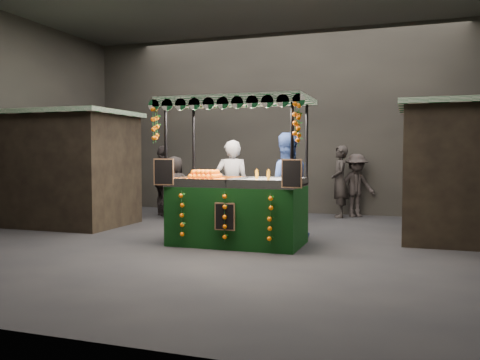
% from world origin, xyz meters
% --- Properties ---
extents(ground, '(12.00, 12.00, 0.00)m').
position_xyz_m(ground, '(0.00, 0.00, 0.00)').
color(ground, black).
rests_on(ground, ground).
extents(market_hall, '(12.10, 10.10, 5.05)m').
position_xyz_m(market_hall, '(0.00, 0.00, 3.38)').
color(market_hall, black).
rests_on(market_hall, ground).
extents(neighbour_stall_left, '(3.00, 2.20, 2.60)m').
position_xyz_m(neighbour_stall_left, '(-4.40, 1.00, 1.31)').
color(neighbour_stall_left, black).
rests_on(neighbour_stall_left, ground).
extents(juice_stall, '(2.71, 1.59, 2.62)m').
position_xyz_m(juice_stall, '(0.19, -0.16, 0.82)').
color(juice_stall, black).
rests_on(juice_stall, ground).
extents(vendor_grey, '(0.81, 0.65, 1.92)m').
position_xyz_m(vendor_grey, '(-0.33, 1.01, 0.96)').
color(vendor_grey, gray).
rests_on(vendor_grey, ground).
extents(vendor_blue, '(1.22, 1.10, 2.05)m').
position_xyz_m(vendor_blue, '(0.82, 0.87, 1.02)').
color(vendor_blue, navy).
rests_on(vendor_blue, ground).
extents(shopper_0, '(0.78, 0.66, 1.81)m').
position_xyz_m(shopper_0, '(-4.02, 2.36, 0.91)').
color(shopper_0, '#2E2625').
rests_on(shopper_0, ground).
extents(shopper_1, '(0.93, 0.74, 1.84)m').
position_xyz_m(shopper_1, '(0.54, 2.39, 0.92)').
color(shopper_1, '#2B2622').
rests_on(shopper_1, ground).
extents(shopper_2, '(1.11, 1.07, 1.86)m').
position_xyz_m(shopper_2, '(-3.06, 3.22, 0.93)').
color(shopper_2, '#292322').
rests_on(shopper_2, ground).
extents(shopper_3, '(1.21, 1.12, 1.63)m').
position_xyz_m(shopper_3, '(1.81, 4.60, 0.82)').
color(shopper_3, '#2D2624').
rests_on(shopper_3, ground).
extents(shopper_4, '(0.78, 0.51, 1.58)m').
position_xyz_m(shopper_4, '(-2.51, 2.81, 0.79)').
color(shopper_4, '#2A2422').
rests_on(shopper_4, ground).
extents(shopper_5, '(1.50, 1.44, 1.70)m').
position_xyz_m(shopper_5, '(4.04, 2.12, 0.85)').
color(shopper_5, '#2E2725').
rests_on(shopper_5, ground).
extents(shopper_6, '(0.59, 0.76, 1.85)m').
position_xyz_m(shopper_6, '(1.43, 4.32, 0.92)').
color(shopper_6, black).
rests_on(shopper_6, ground).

